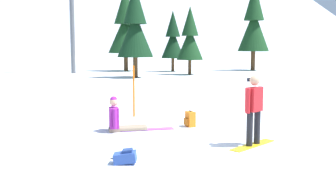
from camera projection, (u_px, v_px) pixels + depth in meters
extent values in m
plane|color=white|center=(172.00, 143.00, 10.01)|extent=(800.00, 800.00, 0.00)
cube|color=yellow|center=(253.00, 145.00, 9.71)|extent=(1.45, 1.01, 0.02)
cylinder|color=black|center=(250.00, 129.00, 9.54)|extent=(0.15, 0.15, 0.80)
cylinder|color=black|center=(257.00, 127.00, 9.77)|extent=(0.15, 0.15, 0.80)
cube|color=red|center=(254.00, 99.00, 9.57)|extent=(0.47, 0.41, 0.56)
cylinder|color=red|center=(248.00, 101.00, 9.39)|extent=(0.11, 0.11, 0.58)
cylinder|color=red|center=(260.00, 99.00, 9.76)|extent=(0.11, 0.11, 0.58)
sphere|color=tan|center=(255.00, 80.00, 9.52)|extent=(0.24, 0.24, 0.24)
cube|color=black|center=(249.00, 80.00, 9.62)|extent=(0.17, 0.12, 0.08)
cube|color=gray|center=(114.00, 130.00, 11.29)|extent=(0.29, 0.37, 0.10)
cylinder|color=gray|center=(132.00, 127.00, 11.49)|extent=(0.81, 0.17, 0.14)
cylinder|color=gray|center=(133.00, 129.00, 11.30)|extent=(0.81, 0.17, 0.14)
cube|color=#993FD8|center=(146.00, 129.00, 11.49)|extent=(1.54, 0.34, 0.02)
cube|color=#8C1E8C|center=(114.00, 118.00, 11.24)|extent=(0.26, 0.41, 0.56)
cylinder|color=#8C1E8C|center=(113.00, 115.00, 11.49)|extent=(0.11, 0.11, 0.52)
cylinder|color=#8C1E8C|center=(115.00, 119.00, 10.99)|extent=(0.11, 0.11, 0.52)
sphere|color=tan|center=(114.00, 102.00, 11.19)|extent=(0.24, 0.24, 0.24)
sphere|color=#8C1E8C|center=(114.00, 100.00, 11.19)|extent=(0.20, 0.20, 0.20)
cube|color=orange|center=(190.00, 119.00, 11.93)|extent=(0.24, 0.34, 0.44)
cube|color=#A85613|center=(186.00, 122.00, 11.89)|extent=(0.09, 0.23, 0.20)
cylinder|color=black|center=(190.00, 111.00, 11.90)|extent=(0.04, 0.12, 0.02)
cube|color=#2D4C9E|center=(125.00, 157.00, 8.24)|extent=(0.53, 0.44, 0.25)
cube|color=navy|center=(127.00, 151.00, 8.22)|extent=(0.26, 0.27, 0.08)
cylinder|color=black|center=(113.00, 159.00, 8.25)|extent=(0.12, 0.07, 0.02)
cylinder|color=orange|center=(134.00, 91.00, 13.49)|extent=(0.06, 0.06, 1.69)
cylinder|color=#472D19|center=(190.00, 67.00, 32.08)|extent=(0.27, 0.27, 1.17)
cone|color=#143819|center=(190.00, 44.00, 31.86)|extent=(2.07, 2.07, 2.49)
cone|color=#143819|center=(190.00, 21.00, 31.65)|extent=(1.35, 1.35, 2.28)
cylinder|color=#472D19|center=(173.00, 65.00, 36.01)|extent=(0.27, 0.27, 1.17)
cone|color=black|center=(173.00, 44.00, 35.79)|extent=(2.01, 2.01, 2.48)
cone|color=black|center=(173.00, 23.00, 35.58)|extent=(1.31, 1.31, 2.27)
cylinder|color=#472D19|center=(126.00, 62.00, 36.42)|extent=(0.36, 0.36, 1.60)
cone|color=#143819|center=(126.00, 33.00, 36.11)|extent=(3.07, 3.07, 3.41)
cone|color=#143819|center=(125.00, 6.00, 35.82)|extent=(2.00, 2.00, 3.13)
cylinder|color=#472D19|center=(135.00, 67.00, 29.33)|extent=(0.33, 0.33, 1.47)
cone|color=black|center=(135.00, 35.00, 29.05)|extent=(2.56, 2.56, 3.12)
cone|color=black|center=(135.00, 3.00, 28.78)|extent=(1.67, 1.67, 2.86)
cylinder|color=#472D19|center=(253.00, 61.00, 37.35)|extent=(0.40, 0.40, 1.74)
cone|color=#143819|center=(254.00, 30.00, 37.02)|extent=(2.81, 2.81, 3.71)
cone|color=#143819|center=(254.00, 1.00, 36.71)|extent=(1.82, 1.82, 3.40)
cylinder|color=#595B60|center=(72.00, 0.00, 32.99)|extent=(0.36, 0.36, 11.79)
cone|color=#9EA3B2|center=(253.00, 3.00, 223.43)|extent=(113.39, 113.39, 49.20)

